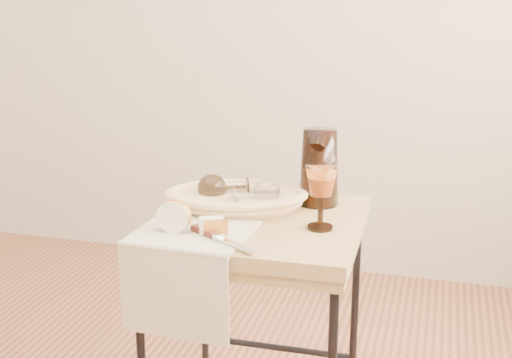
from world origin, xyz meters
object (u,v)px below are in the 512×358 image
(bread_basket, at_px, (236,200))
(pitcher, at_px, (319,167))
(goblet_lying_b, at_px, (252,194))
(apple_half, at_px, (174,215))
(side_table, at_px, (258,335))
(tea_towel, at_px, (193,232))
(wine_goblet, at_px, (321,197))
(goblet_lying_a, at_px, (227,188))
(table_knife, at_px, (220,237))

(bread_basket, xyz_separation_m, pitcher, (0.22, 0.11, 0.09))
(goblet_lying_b, height_order, apple_half, goblet_lying_b)
(goblet_lying_b, bearing_deg, pitcher, -1.96)
(goblet_lying_b, relative_size, apple_half, 1.43)
(side_table, distance_m, goblet_lying_b, 0.42)
(tea_towel, bearing_deg, goblet_lying_b, 66.50)
(bread_basket, relative_size, wine_goblet, 2.10)
(goblet_lying_a, height_order, wine_goblet, wine_goblet)
(wine_goblet, distance_m, apple_half, 0.39)
(tea_towel, distance_m, pitcher, 0.45)
(tea_towel, distance_m, bread_basket, 0.24)
(wine_goblet, bearing_deg, goblet_lying_a, 157.64)
(tea_towel, xyz_separation_m, bread_basket, (0.05, 0.23, 0.02))
(bread_basket, height_order, table_knife, bread_basket)
(goblet_lying_a, xyz_separation_m, pitcher, (0.26, 0.09, 0.06))
(goblet_lying_a, relative_size, apple_half, 1.51)
(goblet_lying_b, bearing_deg, side_table, -97.36)
(goblet_lying_b, bearing_deg, apple_half, -163.69)
(goblet_lying_a, relative_size, table_knife, 0.62)
(tea_towel, distance_m, goblet_lying_a, 0.25)
(pitcher, bearing_deg, goblet_lying_b, -135.95)
(wine_goblet, bearing_deg, tea_towel, -158.47)
(pitcher, distance_m, apple_half, 0.47)
(goblet_lying_a, bearing_deg, tea_towel, 61.63)
(goblet_lying_a, distance_m, table_knife, 0.31)
(bread_basket, relative_size, goblet_lying_b, 2.79)
(goblet_lying_b, xyz_separation_m, apple_half, (-0.15, -0.22, -0.00))
(goblet_lying_b, height_order, pitcher, pitcher)
(wine_goblet, xyz_separation_m, table_knife, (-0.22, -0.17, -0.07))
(goblet_lying_b, bearing_deg, wine_goblet, -60.87)
(side_table, distance_m, wine_goblet, 0.49)
(goblet_lying_b, relative_size, table_knife, 0.59)
(tea_towel, xyz_separation_m, goblet_lying_a, (0.01, 0.25, 0.05))
(bread_basket, height_order, goblet_lying_b, goblet_lying_b)
(goblet_lying_b, bearing_deg, table_knife, -131.53)
(bread_basket, relative_size, apple_half, 4.00)
(goblet_lying_b, relative_size, wine_goblet, 0.75)
(tea_towel, bearing_deg, pitcher, 53.59)
(side_table, distance_m, bread_basket, 0.40)
(goblet_lying_a, relative_size, pitcher, 0.52)
(side_table, relative_size, table_knife, 3.21)
(goblet_lying_a, bearing_deg, table_knife, 79.27)
(bread_basket, distance_m, wine_goblet, 0.30)
(pitcher, relative_size, apple_half, 2.88)
(tea_towel, xyz_separation_m, goblet_lying_b, (0.10, 0.21, 0.05))
(bread_basket, relative_size, table_knife, 1.63)
(goblet_lying_a, distance_m, wine_goblet, 0.33)
(side_table, xyz_separation_m, goblet_lying_a, (-0.12, 0.09, 0.42))
(bread_basket, bearing_deg, apple_half, -127.20)
(side_table, relative_size, tea_towel, 2.47)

